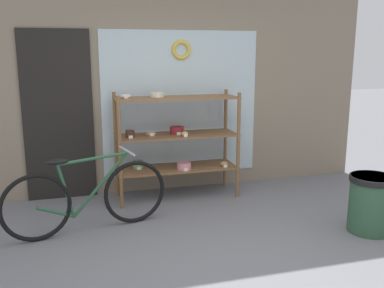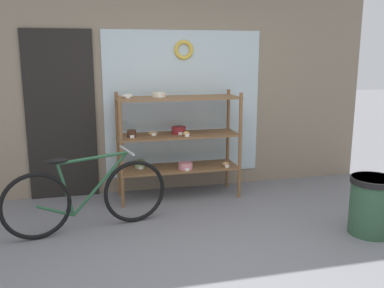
% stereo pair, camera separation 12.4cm
% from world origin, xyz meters
% --- Properties ---
extents(ground_plane, '(30.00, 30.00, 0.00)m').
position_xyz_m(ground_plane, '(0.00, 0.00, 0.00)').
color(ground_plane, slate).
extents(storefront_facade, '(5.61, 0.13, 3.28)m').
position_xyz_m(storefront_facade, '(-0.04, 2.31, 1.60)').
color(storefront_facade, gray).
rests_on(storefront_facade, ground_plane).
extents(display_case, '(1.52, 0.52, 1.34)m').
position_xyz_m(display_case, '(0.02, 1.92, 0.78)').
color(display_case, brown).
rests_on(display_case, ground_plane).
extents(bicycle, '(1.68, 0.52, 0.82)m').
position_xyz_m(bicycle, '(-1.10, 1.09, 0.37)').
color(bicycle, black).
rests_on(bicycle, ground_plane).
extents(trash_bin, '(0.46, 0.46, 0.60)m').
position_xyz_m(trash_bin, '(1.71, 0.30, 0.33)').
color(trash_bin, '#2D5138').
rests_on(trash_bin, ground_plane).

